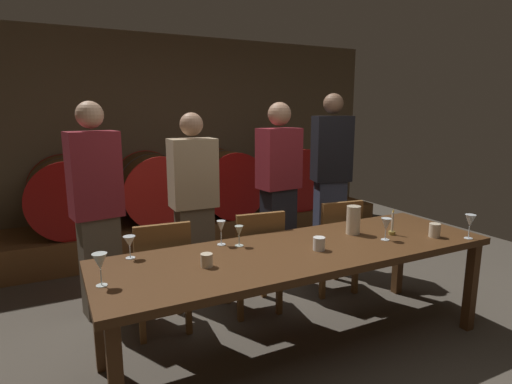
# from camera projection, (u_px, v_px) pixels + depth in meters

# --- Properties ---
(ground_plane) EXTENTS (7.44, 7.44, 0.00)m
(ground_plane) POSITION_uv_depth(u_px,v_px,m) (308.00, 350.00, 2.92)
(ground_plane) COLOR #4C443A
(back_wall) EXTENTS (5.72, 0.24, 2.59)m
(back_wall) POSITION_uv_depth(u_px,v_px,m) (176.00, 139.00, 5.46)
(back_wall) COLOR brown
(back_wall) RESTS_ON ground
(barrel_shelf) EXTENTS (5.15, 0.90, 0.35)m
(barrel_shelf) POSITION_uv_depth(u_px,v_px,m) (191.00, 231.00, 5.20)
(barrel_shelf) COLOR brown
(barrel_shelf) RESTS_ON ground
(wine_barrel_far_left) EXTENTS (0.83, 0.80, 0.83)m
(wine_barrel_far_left) POSITION_uv_depth(u_px,v_px,m) (67.00, 195.00, 4.47)
(wine_barrel_far_left) COLOR brown
(wine_barrel_far_left) RESTS_ON barrel_shelf
(wine_barrel_center_left) EXTENTS (0.83, 0.80, 0.83)m
(wine_barrel_center_left) POSITION_uv_depth(u_px,v_px,m) (153.00, 188.00, 4.89)
(wine_barrel_center_left) COLOR #513319
(wine_barrel_center_left) RESTS_ON barrel_shelf
(wine_barrel_center_right) EXTENTS (0.83, 0.80, 0.83)m
(wine_barrel_center_right) POSITION_uv_depth(u_px,v_px,m) (224.00, 182.00, 5.29)
(wine_barrel_center_right) COLOR brown
(wine_barrel_center_right) RESTS_ON barrel_shelf
(wine_barrel_far_right) EXTENTS (0.83, 0.80, 0.83)m
(wine_barrel_far_right) POSITION_uv_depth(u_px,v_px,m) (289.00, 177.00, 5.72)
(wine_barrel_far_right) COLOR #513319
(wine_barrel_far_right) RESTS_ON barrel_shelf
(dining_table) EXTENTS (2.75, 0.85, 0.74)m
(dining_table) POSITION_uv_depth(u_px,v_px,m) (302.00, 257.00, 2.82)
(dining_table) COLOR #4C2D16
(dining_table) RESTS_ON ground
(chair_left) EXTENTS (0.43, 0.43, 0.88)m
(chair_left) POSITION_uv_depth(u_px,v_px,m) (162.00, 271.00, 3.07)
(chair_left) COLOR brown
(chair_left) RESTS_ON ground
(chair_center) EXTENTS (0.44, 0.44, 0.88)m
(chair_center) POSITION_uv_depth(u_px,v_px,m) (256.00, 257.00, 3.38)
(chair_center) COLOR brown
(chair_center) RESTS_ON ground
(chair_right) EXTENTS (0.44, 0.44, 0.88)m
(chair_right) POSITION_uv_depth(u_px,v_px,m) (335.00, 241.00, 3.77)
(chair_right) COLOR brown
(chair_right) RESTS_ON ground
(guest_far_left) EXTENTS (0.42, 0.30, 1.74)m
(guest_far_left) POSITION_uv_depth(u_px,v_px,m) (97.00, 209.00, 3.30)
(guest_far_left) COLOR brown
(guest_far_left) RESTS_ON ground
(guest_center_left) EXTENTS (0.38, 0.24, 1.65)m
(guest_center_left) POSITION_uv_depth(u_px,v_px,m) (194.00, 209.00, 3.51)
(guest_center_left) COLOR brown
(guest_center_left) RESTS_ON ground
(guest_center_right) EXTENTS (0.41, 0.28, 1.74)m
(guest_center_right) POSITION_uv_depth(u_px,v_px,m) (279.00, 193.00, 3.91)
(guest_center_right) COLOR black
(guest_center_right) RESTS_ON ground
(guest_far_right) EXTENTS (0.43, 0.33, 1.84)m
(guest_far_right) POSITION_uv_depth(u_px,v_px,m) (331.00, 180.00, 4.32)
(guest_far_right) COLOR #33384C
(guest_far_right) RESTS_ON ground
(candle_center) EXTENTS (0.05, 0.05, 0.20)m
(candle_center) POSITION_uv_depth(u_px,v_px,m) (392.00, 228.00, 3.11)
(candle_center) COLOR olive
(candle_center) RESTS_ON dining_table
(pitcher) EXTENTS (0.11, 0.11, 0.22)m
(pitcher) POSITION_uv_depth(u_px,v_px,m) (353.00, 220.00, 3.13)
(pitcher) COLOR beige
(pitcher) RESTS_ON dining_table
(wine_glass_far_left) EXTENTS (0.08, 0.08, 0.18)m
(wine_glass_far_left) POSITION_uv_depth(u_px,v_px,m) (100.00, 262.00, 2.19)
(wine_glass_far_left) COLOR silver
(wine_glass_far_left) RESTS_ON dining_table
(wine_glass_left) EXTENTS (0.08, 0.08, 0.15)m
(wine_glass_left) POSITION_uv_depth(u_px,v_px,m) (129.00, 242.00, 2.61)
(wine_glass_left) COLOR white
(wine_glass_left) RESTS_ON dining_table
(wine_glass_center_left) EXTENTS (0.06, 0.06, 0.17)m
(wine_glass_center_left) POSITION_uv_depth(u_px,v_px,m) (221.00, 227.00, 2.86)
(wine_glass_center_left) COLOR white
(wine_glass_center_left) RESTS_ON dining_table
(wine_glass_center_right) EXTENTS (0.06, 0.06, 0.14)m
(wine_glass_center_right) POSITION_uv_depth(u_px,v_px,m) (239.00, 232.00, 2.84)
(wine_glass_center_right) COLOR silver
(wine_glass_center_right) RESTS_ON dining_table
(wine_glass_right) EXTENTS (0.07, 0.07, 0.16)m
(wine_glass_right) POSITION_uv_depth(u_px,v_px,m) (386.00, 225.00, 2.97)
(wine_glass_right) COLOR white
(wine_glass_right) RESTS_ON dining_table
(wine_glass_far_right) EXTENTS (0.08, 0.08, 0.18)m
(wine_glass_far_right) POSITION_uv_depth(u_px,v_px,m) (470.00, 221.00, 3.00)
(wine_glass_far_right) COLOR white
(wine_glass_far_right) RESTS_ON dining_table
(cup_left) EXTENTS (0.07, 0.07, 0.08)m
(cup_left) POSITION_uv_depth(u_px,v_px,m) (207.00, 260.00, 2.48)
(cup_left) COLOR beige
(cup_left) RESTS_ON dining_table
(cup_center) EXTENTS (0.08, 0.08, 0.09)m
(cup_center) POSITION_uv_depth(u_px,v_px,m) (319.00, 244.00, 2.77)
(cup_center) COLOR white
(cup_center) RESTS_ON dining_table
(cup_right) EXTENTS (0.08, 0.08, 0.10)m
(cup_right) POSITION_uv_depth(u_px,v_px,m) (435.00, 230.00, 3.06)
(cup_right) COLOR beige
(cup_right) RESTS_ON dining_table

